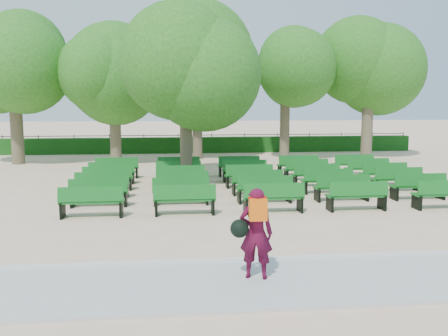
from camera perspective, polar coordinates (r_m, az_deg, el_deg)
name	(u,v)px	position (r m, az deg, el deg)	size (l,w,h in m)	color
ground	(219,199)	(15.61, -0.56, -3.52)	(120.00, 120.00, 0.00)	beige
paving	(264,283)	(8.53, 4.56, -12.98)	(30.00, 2.20, 0.06)	#B4B6B1
curb	(252,260)	(9.59, 3.25, -10.47)	(30.00, 0.12, 0.10)	silver
hedge	(195,145)	(29.39, -3.30, 2.65)	(26.00, 0.70, 0.90)	#154B14
fence	(195,152)	(29.83, -3.34, 1.86)	(26.00, 0.10, 1.02)	black
tree_line	(199,161)	(25.46, -2.82, 0.85)	(21.80, 6.80, 7.04)	#2C711E
bench_array	(252,188)	(16.97, 3.22, -2.32)	(1.67, 0.55, 1.05)	#11621B
tree_among	(185,74)	(18.38, -4.44, 10.68)	(4.30, 4.30, 5.95)	brown
person	(255,232)	(8.42, 3.54, -7.31)	(0.77, 0.51, 1.55)	#490A22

